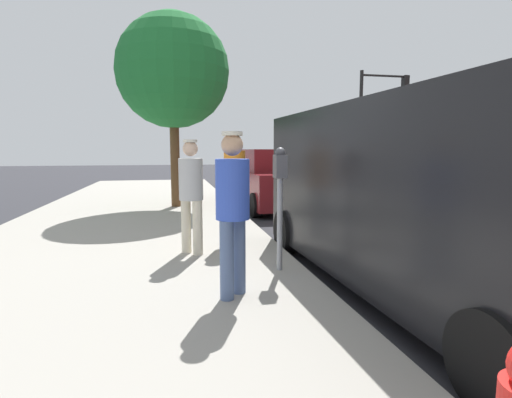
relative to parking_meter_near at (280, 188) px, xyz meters
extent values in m
plane|color=#2D2D33|center=(-1.35, 0.41, -1.18)|extent=(80.00, 80.00, 0.00)
cube|color=#9E998E|center=(2.15, 0.41, -1.11)|extent=(5.00, 32.00, 0.15)
cylinder|color=gray|center=(0.00, 0.00, -0.46)|extent=(0.07, 0.07, 1.15)
cube|color=#4C4C51|center=(0.00, 0.00, 0.26)|extent=(0.14, 0.18, 0.28)
sphere|color=#47474C|center=(0.00, 0.00, 0.43)|extent=(0.12, 0.12, 0.12)
cylinder|color=beige|center=(1.10, -1.10, -0.64)|extent=(0.14, 0.14, 0.78)
cylinder|color=beige|center=(0.95, -0.95, -0.64)|extent=(0.14, 0.14, 0.78)
cylinder|color=#B7B7B7|center=(1.02, -1.02, 0.05)|extent=(0.34, 0.34, 0.59)
sphere|color=beige|center=(1.02, -1.02, 0.48)|extent=(0.21, 0.21, 0.21)
cylinder|color=silver|center=(1.02, -1.02, 0.58)|extent=(0.20, 0.20, 0.04)
cylinder|color=#4C608C|center=(0.78, 0.85, -0.63)|extent=(0.14, 0.14, 0.80)
cylinder|color=#4C608C|center=(0.63, 0.69, -0.63)|extent=(0.14, 0.14, 0.80)
cylinder|color=blue|center=(0.70, 0.77, 0.07)|extent=(0.34, 0.34, 0.60)
sphere|color=tan|center=(0.70, 0.77, 0.51)|extent=(0.22, 0.22, 0.22)
cylinder|color=silver|center=(0.70, 0.77, 0.62)|extent=(0.21, 0.21, 0.04)
cylinder|color=#383D47|center=(0.32, -1.74, -0.61)|extent=(0.14, 0.14, 0.84)
cylinder|color=#383D47|center=(0.28, -1.52, -0.61)|extent=(0.14, 0.14, 0.84)
cylinder|color=orange|center=(0.30, -1.63, 0.13)|extent=(0.34, 0.34, 0.63)
sphere|color=beige|center=(0.30, -1.63, 0.59)|extent=(0.23, 0.23, 0.23)
cylinder|color=silver|center=(0.30, -1.63, 0.71)|extent=(0.22, 0.22, 0.04)
cube|color=black|center=(-1.50, 0.65, -0.01)|extent=(2.18, 5.27, 1.96)
cube|color=black|center=(-1.42, -1.79, 0.38)|extent=(1.84, 0.14, 0.88)
cylinder|color=black|center=(-0.48, -1.36, -0.84)|extent=(0.24, 0.69, 0.68)
cylinder|color=black|center=(-2.38, -1.43, -0.84)|extent=(0.24, 0.69, 0.68)
cylinder|color=black|center=(-0.62, 2.74, -0.84)|extent=(0.24, 0.69, 0.68)
cube|color=maroon|center=(-1.53, -6.40, -0.57)|extent=(1.92, 4.44, 0.89)
cube|color=maroon|center=(-1.53, -6.19, 0.17)|extent=(1.65, 2.02, 0.60)
cylinder|color=black|center=(-0.63, -8.03, -0.88)|extent=(0.23, 0.60, 0.60)
cylinder|color=black|center=(-2.35, -8.07, -0.88)|extent=(0.23, 0.60, 0.60)
cylinder|color=black|center=(-0.71, -4.74, -0.88)|extent=(0.23, 0.60, 0.60)
cylinder|color=black|center=(-2.43, -4.78, -0.88)|extent=(0.23, 0.60, 0.60)
cylinder|color=black|center=(-7.26, -12.54, 1.42)|extent=(0.16, 0.16, 5.20)
cylinder|color=black|center=(-8.46, -12.54, 3.82)|extent=(2.40, 0.10, 0.10)
cube|color=black|center=(-9.46, -12.54, 3.47)|extent=(0.24, 0.32, 0.80)
sphere|color=red|center=(-9.46, -12.71, 3.72)|extent=(0.17, 0.17, 0.17)
sphere|color=yellow|center=(-9.46, -12.71, 3.47)|extent=(0.17, 0.17, 0.17)
sphere|color=green|center=(-9.46, -12.71, 3.22)|extent=(0.17, 0.17, 0.17)
cylinder|color=brown|center=(1.19, -6.02, 0.20)|extent=(0.24, 0.24, 2.47)
sphere|color=#217333|center=(1.19, -6.02, 2.45)|extent=(2.88, 2.88, 2.88)
camera|label=1|loc=(1.30, 4.68, 0.46)|focal=28.05mm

